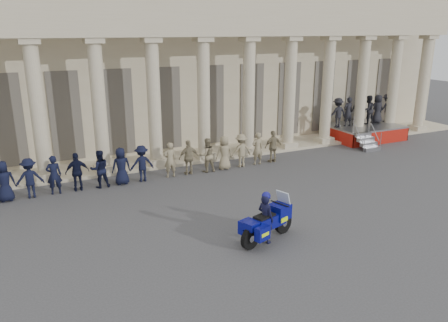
{
  "coord_description": "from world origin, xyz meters",
  "views": [
    {
      "loc": [
        -7.3,
        -12.35,
        6.63
      ],
      "look_at": [
        -0.11,
        2.67,
        1.6
      ],
      "focal_mm": 35.0,
      "sensor_mm": 36.0,
      "label": 1
    }
  ],
  "objects": [
    {
      "name": "ground",
      "position": [
        0.0,
        0.0,
        0.0
      ],
      "size": [
        90.0,
        90.0,
        0.0
      ],
      "primitive_type": "plane",
      "color": "#3B3B3D",
      "rests_on": "ground"
    },
    {
      "name": "building",
      "position": [
        -0.0,
        14.74,
        4.52
      ],
      "size": [
        40.0,
        12.5,
        9.0
      ],
      "color": "tan",
      "rests_on": "ground"
    },
    {
      "name": "officer_rank",
      "position": [
        -4.37,
        6.2,
        0.83
      ],
      "size": [
        18.09,
        0.63,
        1.67
      ],
      "color": "black",
      "rests_on": "ground"
    },
    {
      "name": "reviewing_stand",
      "position": [
        12.25,
        8.12,
        1.52
      ],
      "size": [
        5.16,
        4.17,
        2.69
      ],
      "color": "gray",
      "rests_on": "ground"
    },
    {
      "name": "motorcycle",
      "position": [
        -0.41,
        -1.28,
        0.66
      ],
      "size": [
        2.3,
        1.3,
        1.52
      ],
      "rotation": [
        0.0,
        0.0,
        0.32
      ],
      "color": "black",
      "rests_on": "ground"
    },
    {
      "name": "rider",
      "position": [
        -0.54,
        -1.32,
        0.86
      ],
      "size": [
        0.56,
        0.69,
        1.73
      ],
      "rotation": [
        0.0,
        0.0,
        1.89
      ],
      "color": "black",
      "rests_on": "ground"
    }
  ]
}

